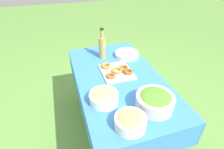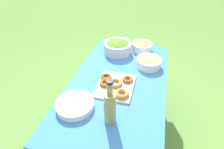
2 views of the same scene
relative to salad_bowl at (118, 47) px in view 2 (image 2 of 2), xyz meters
The scene contains 8 objects.
ground_plane 0.93m from the salad_bowl, 165.71° to the right, with size 14.00×14.00×0.00m, color #609342.
picnic_table 0.51m from the salad_bowl, 165.71° to the right, with size 1.42×0.78×0.73m.
salad_bowl is the anchor object (origin of this frame).
pasta_bowl 0.38m from the salad_bowl, 117.16° to the right, with size 0.23×0.23×0.10m.
donut_platter 0.55m from the salad_bowl, 168.25° to the right, with size 0.34×0.29×0.05m.
plate_stack 0.83m from the salad_bowl, behind, with size 0.26×0.26×0.05m.
olive_oil_bottle 0.89m from the salad_bowl, 169.60° to the right, with size 0.08×0.08×0.34m.
bread_bowl 0.26m from the salad_bowl, 65.17° to the right, with size 0.21×0.21×0.10m.
Camera 2 is at (-1.10, -0.24, 1.66)m, focal length 28.00 mm.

